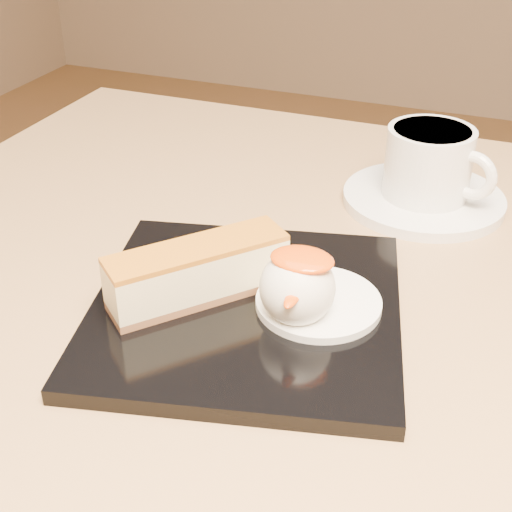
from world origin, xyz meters
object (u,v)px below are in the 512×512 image
at_px(ice_cream_scoop, 297,288).
at_px(saucer, 423,199).
at_px(cheesecake, 198,272).
at_px(dessert_plate, 246,309).
at_px(coffee_cup, 430,162).
at_px(table, 275,462).

relative_size(ice_cream_scoop, saucer, 0.35).
bearing_deg(cheesecake, dessert_plate, -41.15).
height_order(ice_cream_scoop, coffee_cup, coffee_cup).
distance_m(table, coffee_cup, 0.30).
xyz_separation_m(dessert_plate, cheesecake, (-0.04, -0.00, 0.03)).
bearing_deg(saucer, ice_cream_scoop, -101.81).
bearing_deg(table, dessert_plate, -152.34).
bearing_deg(saucer, table, -107.34).
distance_m(ice_cream_scoop, saucer, 0.24).
bearing_deg(table, cheesecake, -164.01).
relative_size(table, dessert_plate, 3.64).
height_order(ice_cream_scoop, saucer, ice_cream_scoop).
xyz_separation_m(dessert_plate, saucer, (0.09, 0.23, -0.00)).
relative_size(cheesecake, saucer, 0.82).
height_order(table, coffee_cup, coffee_cup).
relative_size(dessert_plate, ice_cream_scoop, 4.20).
bearing_deg(table, coffee_cup, 72.15).
bearing_deg(coffee_cup, dessert_plate, -92.99).
height_order(table, dessert_plate, dessert_plate).
xyz_separation_m(table, cheesecake, (-0.06, -0.02, 0.19)).
distance_m(table, cheesecake, 0.20).
bearing_deg(cheesecake, saucer, 12.64).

